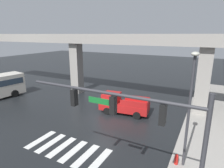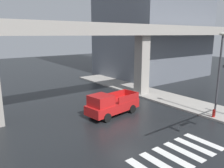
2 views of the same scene
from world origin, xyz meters
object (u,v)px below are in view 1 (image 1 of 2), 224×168
at_px(pickup_truck, 122,104).
at_px(traffic_signal_mast, 137,121).
at_px(fire_hydrant, 176,160).
at_px(street_lamp_near_corner, 190,99).

height_order(pickup_truck, traffic_signal_mast, traffic_signal_mast).
bearing_deg(pickup_truck, fire_hydrant, -41.81).
xyz_separation_m(traffic_signal_mast, street_lamp_near_corner, (1.70, 4.12, 0.00)).
distance_m(pickup_truck, street_lamp_near_corner, 9.79).
xyz_separation_m(pickup_truck, fire_hydrant, (6.63, -5.93, -0.56)).
bearing_deg(traffic_signal_mast, pickup_truck, 118.26).
relative_size(pickup_truck, street_lamp_near_corner, 0.73).
relative_size(pickup_truck, traffic_signal_mast, 0.61).
xyz_separation_m(pickup_truck, traffic_signal_mast, (5.33, -9.92, 3.57)).
bearing_deg(traffic_signal_mast, street_lamp_near_corner, 67.60).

